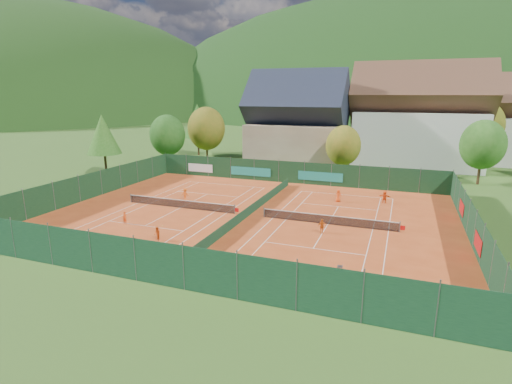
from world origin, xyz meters
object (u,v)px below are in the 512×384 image
object	(u,v)px
hotel_block_b	(503,125)
player_left_far	(185,194)
ball_hopper	(340,268)
player_right_far_b	(385,197)
player_left_near	(125,218)
player_left_mid	(157,234)
player_right_far_a	(338,196)
player_right_near	(322,226)
hotel_block_a	(418,122)
chalet	(297,126)

from	to	relation	value
hotel_block_b	player_left_far	xyz separation A→B (m)	(-39.09, -41.04, -5.90)
hotel_block_b	player_left_far	distance (m)	56.99
ball_hopper	player_right_far_b	world-z (taller)	player_right_far_b
player_left_near	player_left_mid	bearing A→B (deg)	-21.76
player_right_far_a	player_right_far_b	size ratio (longest dim) A/B	1.03
hotel_block_b	player_right_far_a	xyz separation A→B (m)	(-22.37, -35.61, -5.89)
player_left_near	player_right_near	world-z (taller)	player_right_near
hotel_block_b	player_left_mid	xyz separation A→B (m)	(-34.75, -53.17, -6.03)
hotel_block_a	ball_hopper	world-z (taller)	hotel_block_a
player_left_mid	player_left_far	size ratio (longest dim) A/B	0.82
player_left_mid	hotel_block_a	bearing A→B (deg)	99.85
player_right_near	player_right_far_b	distance (m)	13.20
hotel_block_a	hotel_block_b	xyz separation A→B (m)	(14.00, 8.00, -0.76)
chalet	player_left_far	size ratio (longest dim) A/B	11.24
chalet	player_left_far	xyz separation A→B (m)	(-6.09, -27.04, -5.90)
hotel_block_a	player_left_far	bearing A→B (deg)	-127.22
chalet	player_left_far	world-z (taller)	chalet
player_left_near	player_left_far	bearing A→B (deg)	88.27
chalet	player_right_near	distance (m)	34.89
ball_hopper	player_left_far	bearing A→B (deg)	145.65
hotel_block_b	player_left_mid	size ratio (longest dim) A/B	14.69
player_right_far_a	player_right_far_b	bearing A→B (deg)	-163.67
player_right_far_b	ball_hopper	bearing A→B (deg)	89.69
hotel_block_b	player_right_near	world-z (taller)	hotel_block_b
player_right_far_a	ball_hopper	bearing A→B (deg)	100.45
player_left_mid	player_right_near	distance (m)	14.26
ball_hopper	player_right_far_a	distance (m)	19.23
player_left_far	player_right_far_b	xyz separation A→B (m)	(21.70, 6.77, -0.01)
player_left_near	player_right_near	bearing A→B (deg)	16.73
player_right_near	player_right_far_b	size ratio (longest dim) A/B	0.93
player_left_near	hotel_block_a	bearing A→B (deg)	62.85
hotel_block_b	player_left_far	world-z (taller)	hotel_block_b
hotel_block_b	player_left_near	distance (m)	64.80
player_left_near	player_right_far_a	size ratio (longest dim) A/B	0.82
chalet	player_left_far	distance (m)	28.34
player_left_near	hotel_block_b	bearing A→B (deg)	55.96
chalet	player_left_mid	world-z (taller)	chalet
player_left_far	player_right_far_a	size ratio (longest dim) A/B	0.99
player_right_far_b	player_left_far	bearing A→B (deg)	22.29
hotel_block_b	player_left_far	size ratio (longest dim) A/B	11.99
player_right_near	player_left_near	bearing A→B (deg)	157.91
player_right_near	player_left_far	bearing A→B (deg)	127.47
hotel_block_b	hotel_block_a	bearing A→B (deg)	-150.26
hotel_block_b	player_right_far_b	xyz separation A→B (m)	(-17.40, -34.27, -5.91)
player_left_mid	player_left_far	world-z (taller)	player_left_far
chalet	player_right_far_a	bearing A→B (deg)	-63.81
hotel_block_b	player_left_near	xyz separation A→B (m)	(-40.11, -50.54, -6.02)
hotel_block_a	player_left_near	bearing A→B (deg)	-121.54
player_left_mid	player_right_far_a	bearing A→B (deg)	89.33
chalet	player_left_near	distance (m)	37.71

